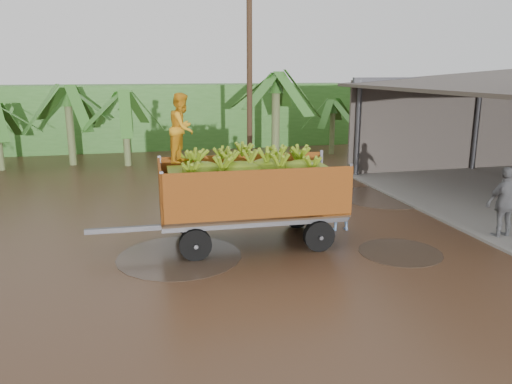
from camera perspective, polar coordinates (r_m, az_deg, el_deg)
ground at (r=14.63m, az=1.84°, el=-3.77°), size 100.00×100.00×0.00m
hedge_north at (r=29.59m, az=-10.47°, el=8.51°), size 22.00×3.00×3.60m
banana_trailer at (r=12.80m, az=-0.82°, el=0.27°), size 6.50×2.41×3.87m
man_blue at (r=14.11m, az=9.69°, el=-0.83°), size 0.67×0.46×1.80m
man_grey at (r=14.74m, az=26.61°, el=-1.16°), size 1.16×0.49×1.96m
utility_pole at (r=21.70m, az=-0.75°, el=12.88°), size 1.20×0.24×8.02m
banana_plants at (r=20.33m, az=-16.55°, el=6.12°), size 24.74×20.16×4.48m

